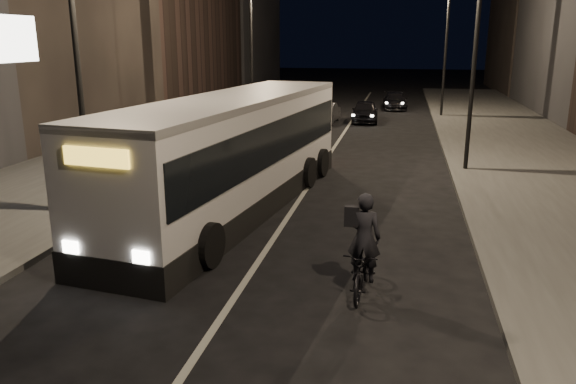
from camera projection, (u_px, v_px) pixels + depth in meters
The scene contains 12 objects.
ground at pixel (238, 292), 11.47m from camera, with size 180.00×180.00×0.00m, color black.
sidewalk_right at pixel (534, 163), 23.04m from camera, with size 7.00×70.00×0.16m, color #3D3D3B.
sidewalk_left at pixel (149, 147), 26.31m from camera, with size 7.00×70.00×0.16m, color #3D3D3B.
streetlight_right_mid at pixel (469, 28), 20.37m from camera, with size 1.20×0.44×8.12m.
streetlight_right_far at pixel (443, 33), 35.49m from camera, with size 1.20×0.44×8.12m.
streetlight_left_near at pixel (83, 25), 14.86m from camera, with size 1.20×0.44×8.12m.
streetlight_left_far at pixel (255, 32), 31.87m from camera, with size 1.20×0.44×8.12m.
city_bus at pixel (235, 149), 16.67m from camera, with size 4.29×12.79×3.39m.
cyclist_on_bicycle at pixel (363, 261), 11.18m from camera, with size 0.79×1.93×2.17m.
car_near at pixel (365, 111), 34.76m from camera, with size 1.56×3.88×1.32m, color black.
car_mid at pixel (326, 112), 34.46m from camera, with size 1.33×3.81×1.26m, color #323234.
car_far at pixel (395, 101), 41.18m from camera, with size 1.66×4.09×1.19m, color black.
Camera 1 is at (3.10, -10.11, 5.00)m, focal length 35.00 mm.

